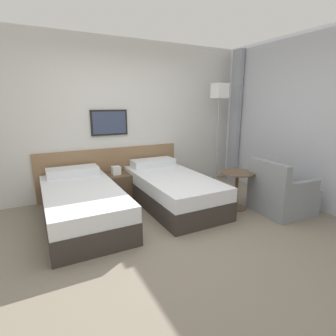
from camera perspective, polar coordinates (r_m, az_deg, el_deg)
name	(u,v)px	position (r m, az deg, el deg)	size (l,w,h in m)	color
ground_plane	(171,236)	(3.38, 0.58, -14.65)	(16.00, 16.00, 0.00)	slate
wall_headboard	(118,121)	(4.82, -10.87, 9.96)	(10.00, 0.10, 2.70)	silver
wall_window	(322,122)	(4.60, 30.46, 8.59)	(0.21, 4.47, 2.70)	white
bed_near_door	(82,204)	(3.86, -18.14, -7.46)	(0.98, 1.97, 0.62)	#332D28
bed_near_window	(172,189)	(4.28, 0.77, -4.62)	(0.98, 1.97, 0.62)	#332D28
nightstand	(117,185)	(4.67, -11.07, -3.75)	(0.44, 0.43, 0.56)	brown
floor_lamp	(219,99)	(5.19, 11.10, 14.45)	(0.25, 0.25, 1.98)	#9E9993
side_table	(237,183)	(4.21, 14.78, -3.10)	(0.51, 0.51, 0.59)	brown
armchair	(280,195)	(4.31, 23.26, -5.51)	(0.78, 0.78, 0.82)	gray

